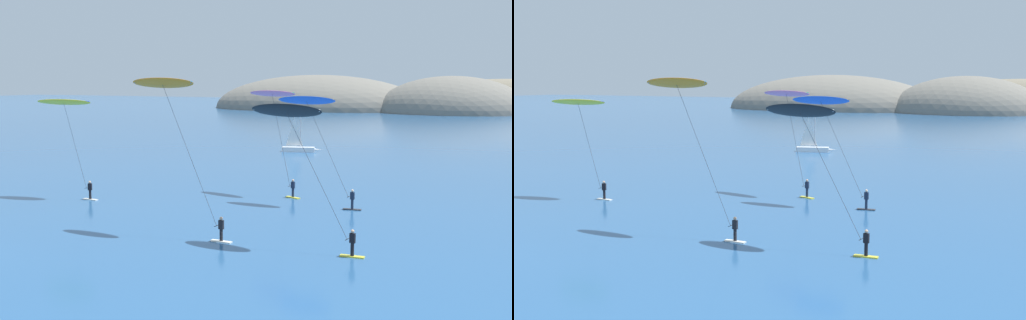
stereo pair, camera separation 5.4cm
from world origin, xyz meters
TOP-DOWN VIEW (x-y plane):
  - headland_island at (-22.82, 189.80)m, footprint 143.90×45.41m
  - sailboat_near at (-3.31, 62.38)m, footprint 5.88×2.96m
  - kitesurfer_black at (17.61, 11.95)m, footprint 7.88×1.74m
  - kitesurfer_yellow at (-7.13, 18.33)m, footprint 5.82×2.47m
  - kitesurfer_pink at (8.63, 28.30)m, footprint 5.76×2.14m
  - kitesurfer_blue at (13.46, 25.24)m, footprint 7.56×1.25m
  - kitesurfer_orange at (8.87, 11.21)m, footprint 7.79×1.12m

SIDE VIEW (x-z plane):
  - headland_island at x=-22.82m, z-range -12.16..12.16m
  - sailboat_near at x=-3.31m, z-range -2.21..3.49m
  - kitesurfer_yellow at x=-7.13m, z-range 3.57..12.62m
  - kitesurfer_black at x=17.61m, z-range 3.50..12.80m
  - kitesurfer_blue at x=13.46m, z-range 3.53..12.93m
  - kitesurfer_pink at x=8.63m, z-range 3.69..13.48m
  - kitesurfer_orange at x=8.87m, z-range 4.05..14.96m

